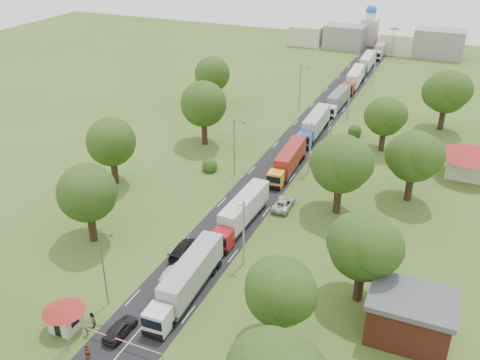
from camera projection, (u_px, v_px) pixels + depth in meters
The scene contains 43 objects.
ground at pixel (227, 227), 74.44m from camera, with size 260.00×260.00×0.00m, color #39551C.
road at pixel (276, 169), 90.77m from camera, with size 8.00×200.00×0.04m, color black.
boom_barrier at pixel (112, 338), 54.10m from camera, with size 9.22×0.35×1.18m.
guard_booth at pixel (64, 313), 55.57m from camera, with size 4.40×4.40×3.45m.
info_sign at pixel (330, 127), 99.81m from camera, with size 0.12×3.10×4.10m.
pole_1 at pixel (244, 232), 64.65m from camera, with size 1.60×0.24×9.00m.
pole_2 at pixel (310, 147), 87.51m from camera, with size 1.60×0.24×9.00m.
pole_3 at pixel (349, 97), 110.37m from camera, with size 1.60×0.24×9.00m.
pole_4 at pixel (375, 64), 133.22m from camera, with size 1.60×0.24×9.00m.
pole_5 at pixel (393, 41), 156.08m from camera, with size 1.60×0.24×9.00m.
lamp_0 at pixel (104, 264), 57.46m from camera, with size 2.03×0.22×10.00m.
lamp_1 at pixel (235, 145), 86.03m from camera, with size 2.03×0.22×10.00m.
lamp_2 at pixel (301, 85), 114.61m from camera, with size 2.03×0.22×10.00m.
tree_2 at pixel (280, 290), 51.92m from camera, with size 8.00×8.00×10.10m.
tree_3 at pixel (364, 245), 57.69m from camera, with size 8.80×8.80×11.07m.
tree_4 at pixel (341, 163), 74.58m from camera, with size 9.60×9.60×12.05m.
tree_5 at pixel (414, 156), 78.21m from camera, with size 8.80×8.80×11.07m.
tree_6 at pixel (385, 116), 94.83m from camera, with size 8.00×8.00×10.10m.
tree_7 at pixel (447, 91), 103.36m from camera, with size 9.60×9.60×12.05m.
tree_10 at pixel (88, 192), 68.38m from camera, with size 8.80×8.80×11.07m.
tree_11 at pixel (112, 141), 83.10m from camera, with size 8.80×8.80×11.07m.
tree_12 at pixel (204, 104), 97.04m from camera, with size 9.60×9.60×12.05m.
tree_13 at pixel (213, 74), 116.46m from camera, with size 8.80×8.80×11.07m.
house_brick at pixel (410, 317), 54.28m from camera, with size 8.60×6.60×5.20m.
house_cream at pixel (471, 156), 86.70m from camera, with size 10.08×10.08×5.80m.
distant_town at pixel (379, 40), 162.41m from camera, with size 52.00×8.00×8.00m.
church at pixel (370, 27), 169.72m from camera, with size 5.00×5.00×12.30m.
truck_0 at pixel (188, 279), 60.47m from camera, with size 3.06×15.22×4.21m.
truck_1 at pixel (241, 212), 73.73m from camera, with size 2.87×14.71×4.07m.
truck_2 at pixel (288, 160), 88.98m from camera, with size 2.98×14.33×3.96m.
truck_3 at pixel (315, 125), 103.08m from camera, with size 2.94×15.24×4.22m.
truck_4 at pixel (337, 100), 116.64m from camera, with size 2.58×13.64×3.78m.
truck_5 at pixel (354, 79), 130.41m from camera, with size 3.25×15.22×4.21m.
truck_6 at pixel (367, 63), 143.78m from camera, with size 2.90×14.78×4.09m.
truck_7 at pixel (381, 49), 158.27m from camera, with size 2.71×14.26×3.95m.
truck_8 at pixel (390, 38), 171.77m from camera, with size 3.02×14.19×3.92m.
car_lane_front at pixel (120, 329), 55.46m from camera, with size 1.80×4.49×1.53m, color black.
car_lane_mid at pixel (174, 273), 63.84m from camera, with size 1.57×4.50×1.48m, color #ABAFB4.
car_lane_rear at pixel (184, 249), 68.19m from camera, with size 2.29×5.63×1.63m, color black.
car_verge_near at pixel (284, 203), 78.81m from camera, with size 2.48×5.38×1.50m, color silver.
car_verge_far at pixel (337, 147), 97.22m from camera, with size 1.57×3.91×1.33m, color #575B5F.
pedestrian_near at pixel (88, 353), 52.47m from camera, with size 0.57×0.37×1.56m, color gray.
pedestrian_booth at pixel (92, 320), 56.36m from camera, with size 0.89×0.69×1.82m, color gray.
Camera 1 is at (26.71, -57.30, 39.89)m, focal length 40.00 mm.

